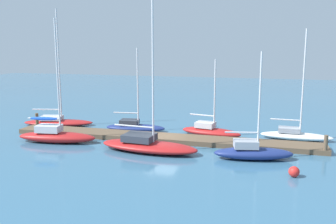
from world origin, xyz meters
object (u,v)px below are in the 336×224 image
Objects in this scene: sailboat_0 at (58,121)px; sailboat_4 at (210,131)px; sailboat_3 at (148,144)px; sailboat_1 at (56,135)px; sailboat_6 at (295,134)px; sailboat_5 at (253,152)px; sailboat_2 at (135,126)px; mooring_buoy_red at (294,172)px.

sailboat_0 is 1.68× the size of sailboat_4.
sailboat_3 is 1.74× the size of sailboat_4.
sailboat_6 is at bearing 10.13° from sailboat_1.
sailboat_3 is 7.49m from sailboat_5.
sailboat_6 is at bearing 16.92° from sailboat_4.
sailboat_6 is (6.94, 0.65, -0.01)m from sailboat_4.
sailboat_1 is at bearing -72.87° from sailboat_0.
sailboat_2 is 6.63m from sailboat_3.
sailboat_1 is 12.76m from sailboat_4.
sailboat_4 is at bearing 62.01° from sailboat_3.
sailboat_1 is 7.93m from sailboat_3.
sailboat_0 is at bearing -169.64° from sailboat_4.
sailboat_5 is at bearing -44.79° from sailboat_4.
sailboat_0 is 17.06× the size of mooring_buoy_red.
sailboat_2 is at bearing 123.12° from sailboat_3.
sailboat_1 is 1.33× the size of sailboat_5.
sailboat_4 is 0.73× the size of sailboat_6.
sailboat_0 is at bearing 150.47° from sailboat_5.
sailboat_4 is (14.92, -0.31, 0.02)m from sailboat_0.
sailboat_1 is 1.08× the size of sailboat_6.
sailboat_1 reaches higher than sailboat_6.
sailboat_2 reaches higher than mooring_buoy_red.
sailboat_0 is 23.03m from mooring_buoy_red.
sailboat_5 is 11.34× the size of mooring_buoy_red.
sailboat_5 is at bearing -34.88° from sailboat_2.
mooring_buoy_red is at bearing -36.12° from sailboat_0.
sailboat_1 is 7.11m from sailboat_2.
sailboat_2 is 0.66× the size of sailboat_3.
mooring_buoy_red is (13.21, -8.59, -0.12)m from sailboat_2.
mooring_buoy_red is (2.54, -2.89, -0.21)m from sailboat_5.
sailboat_0 is 1.50× the size of sailboat_5.
sailboat_2 is at bearing -15.54° from sailboat_0.
sailboat_3 is (11.22, -6.12, 0.07)m from sailboat_0.
sailboat_0 is at bearing 171.12° from sailboat_2.
sailboat_4 is (3.70, 5.81, -0.06)m from sailboat_3.
sailboat_2 is (8.04, -0.30, -0.02)m from sailboat_0.
mooring_buoy_red is (21.25, -8.89, -0.14)m from sailboat_0.
sailboat_4 reaches higher than mooring_buoy_red.
sailboat_4 is (11.61, 5.30, -0.13)m from sailboat_1.
sailboat_5 is at bearing -31.20° from sailboat_0.
sailboat_3 is at bearing -110.94° from sailboat_4.
sailboat_5 is at bearing -114.24° from sailboat_6.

